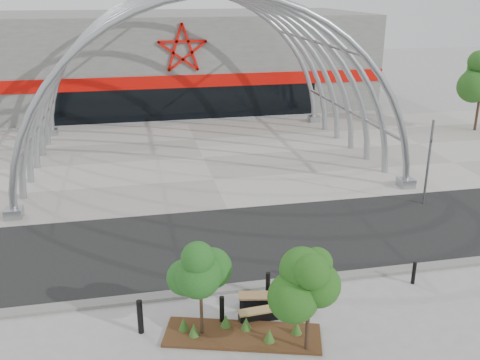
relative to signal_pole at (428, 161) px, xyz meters
The scene contains 17 objects.
ground 11.53m from the signal_pole, 149.61° to the right, with size 140.00×140.00×0.00m, color gray.
road 10.25m from the signal_pole, 167.17° to the right, with size 140.00×7.00×0.02m, color black.
forecourt 13.99m from the signal_pole, 134.93° to the left, with size 60.00×17.00×0.04m, color #9B958B.
kerb 11.64m from the signal_pole, 148.53° to the right, with size 60.00×0.50×0.12m, color slate.
arena_building 29.45m from the signal_pole, 109.38° to the left, with size 34.00×15.24×8.00m.
vault_canopy 13.99m from the signal_pole, 134.93° to the left, with size 20.80×15.80×20.36m.
planting_bed 14.31m from the signal_pole, 142.23° to the right, with size 5.07×2.81×0.51m.
signal_pole is the anchor object (origin of this frame).
street_tree_0 14.93m from the signal_pole, 145.86° to the right, with size 1.41×1.41×3.21m.
street_tree_1 13.58m from the signal_pole, 133.90° to the right, with size 1.52×1.52×3.60m.
bench_0 13.08m from the signal_pole, 142.07° to the right, with size 1.88×0.54×0.39m.
bench_1 12.39m from the signal_pole, 143.27° to the right, with size 2.35×0.92×0.48m.
bollard_0 16.32m from the signal_pole, 151.11° to the right, with size 0.18×0.18×1.15m, color black.
bollard_1 14.17m from the signal_pole, 145.84° to the right, with size 0.16×0.16×0.99m, color black.
bollard_2 12.04m from the signal_pole, 145.46° to the right, with size 0.16×0.16×1.00m, color black.
bollard_3 10.14m from the signal_pole, 142.83° to the right, with size 0.14×0.14×0.87m, color black.
bollard_4 8.36m from the signal_pole, 122.27° to the right, with size 0.14×0.14×0.87m, color black.
Camera 1 is at (-4.31, -16.64, 10.30)m, focal length 40.00 mm.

